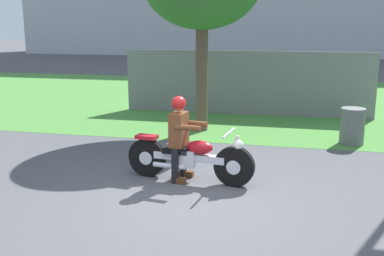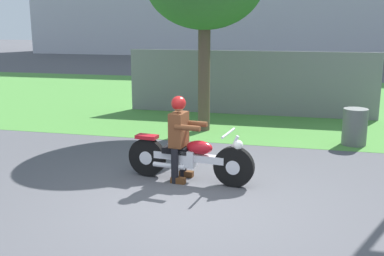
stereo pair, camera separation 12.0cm
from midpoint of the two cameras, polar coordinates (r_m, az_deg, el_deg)
ground at (r=6.70m, az=-0.51°, el=-9.54°), size 120.00×120.00×0.00m
grass_verge at (r=15.87m, az=7.58°, el=3.44°), size 60.00×12.00×0.01m
motorcycle_lead at (r=7.59m, az=-0.76°, el=-3.68°), size 2.17×0.66×0.88m
rider_lead at (r=7.54m, az=-1.95°, el=-0.45°), size 0.58×0.50×1.41m
trash_can at (r=10.46m, az=18.79°, el=0.20°), size 0.51×0.51×0.78m
fence_segment at (r=13.20m, az=6.32°, el=5.52°), size 7.00×0.06×1.80m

